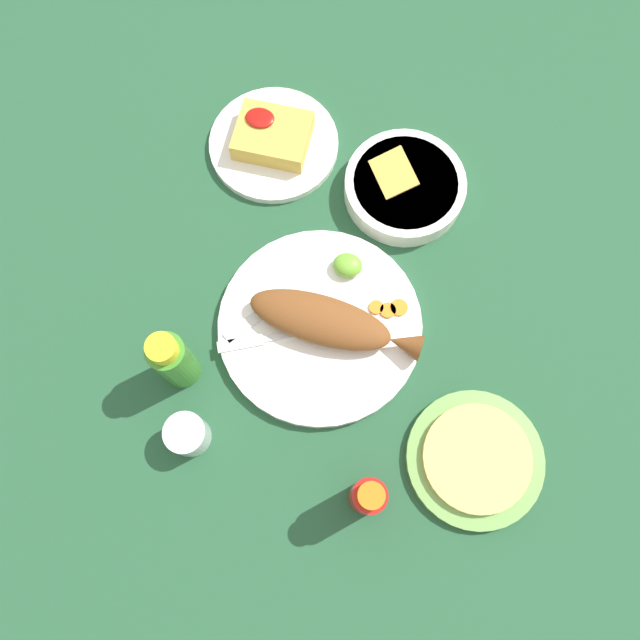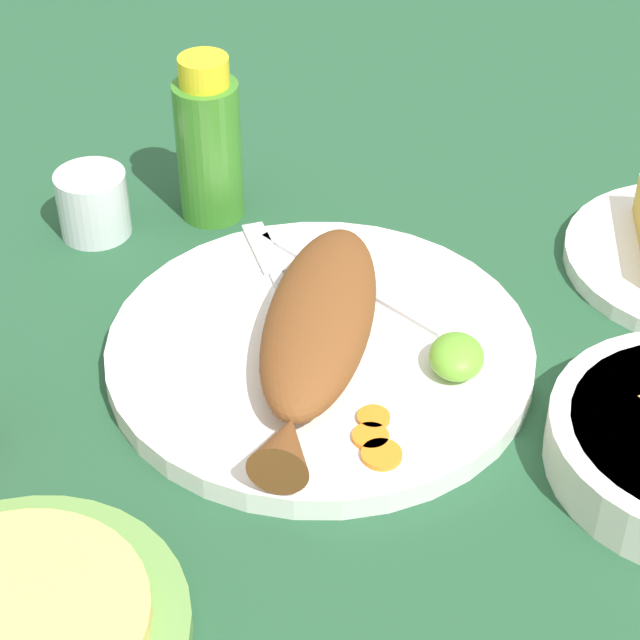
% 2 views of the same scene
% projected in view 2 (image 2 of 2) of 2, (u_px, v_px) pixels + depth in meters
% --- Properties ---
extents(ground_plane, '(4.00, 4.00, 0.00)m').
position_uv_depth(ground_plane, '(320.00, 360.00, 0.85)').
color(ground_plane, '#235133').
extents(main_plate, '(0.31, 0.31, 0.02)m').
position_uv_depth(main_plate, '(320.00, 351.00, 0.85)').
color(main_plate, white).
rests_on(main_plate, ground_plane).
extents(fried_fish, '(0.27, 0.09, 0.04)m').
position_uv_depth(fried_fish, '(317.00, 328.00, 0.82)').
color(fried_fish, brown).
rests_on(fried_fish, main_plate).
extents(fork_near, '(0.17, 0.09, 0.00)m').
position_uv_depth(fork_near, '(279.00, 280.00, 0.90)').
color(fork_near, silver).
rests_on(fork_near, main_plate).
extents(fork_far, '(0.13, 0.15, 0.00)m').
position_uv_depth(fork_far, '(339.00, 273.00, 0.90)').
color(fork_far, silver).
rests_on(fork_far, main_plate).
extents(carrot_slice_near, '(0.02, 0.02, 0.00)m').
position_uv_depth(carrot_slice_near, '(371.00, 437.00, 0.76)').
color(carrot_slice_near, orange).
rests_on(carrot_slice_near, main_plate).
extents(carrot_slice_mid, '(0.02, 0.02, 0.00)m').
position_uv_depth(carrot_slice_mid, '(374.00, 418.00, 0.78)').
color(carrot_slice_mid, orange).
rests_on(carrot_slice_mid, main_plate).
extents(carrot_slice_far, '(0.03, 0.03, 0.00)m').
position_uv_depth(carrot_slice_far, '(382.00, 455.00, 0.75)').
color(carrot_slice_far, orange).
rests_on(carrot_slice_far, main_plate).
extents(lime_wedge_main, '(0.05, 0.04, 0.03)m').
position_uv_depth(lime_wedge_main, '(456.00, 356.00, 0.81)').
color(lime_wedge_main, '#6BB233').
rests_on(lime_wedge_main, main_plate).
extents(hot_sauce_bottle_green, '(0.05, 0.05, 0.15)m').
position_uv_depth(hot_sauce_bottle_green, '(209.00, 143.00, 0.96)').
color(hot_sauce_bottle_green, '#3D8428').
rests_on(hot_sauce_bottle_green, ground_plane).
extents(salt_cup, '(0.06, 0.06, 0.06)m').
position_uv_depth(salt_cup, '(94.00, 207.00, 0.97)').
color(salt_cup, silver).
rests_on(salt_cup, ground_plane).
extents(tortilla_plate, '(0.20, 0.20, 0.01)m').
position_uv_depth(tortilla_plate, '(17.00, 634.00, 0.66)').
color(tortilla_plate, '#6B9E4C').
rests_on(tortilla_plate, ground_plane).
extents(tortilla_stack, '(0.16, 0.16, 0.01)m').
position_uv_depth(tortilla_stack, '(13.00, 620.00, 0.65)').
color(tortilla_stack, '#E0C666').
rests_on(tortilla_stack, tortilla_plate).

